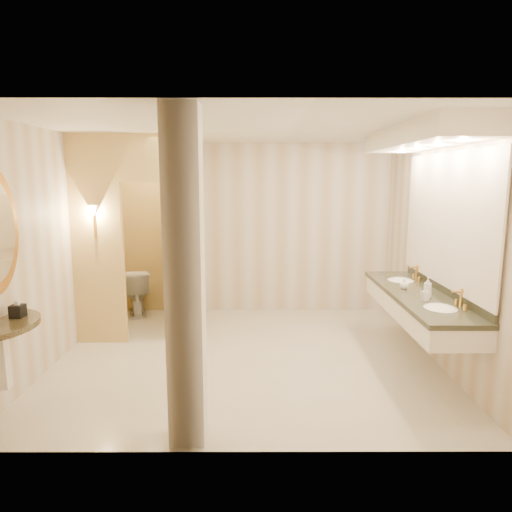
% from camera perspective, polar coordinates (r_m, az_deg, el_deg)
% --- Properties ---
extents(floor, '(4.50, 4.50, 0.00)m').
position_cam_1_polar(floor, '(5.73, -1.18, -12.33)').
color(floor, beige).
rests_on(floor, ground).
extents(ceiling, '(4.50, 4.50, 0.00)m').
position_cam_1_polar(ceiling, '(5.34, -1.28, 15.62)').
color(ceiling, silver).
rests_on(ceiling, wall_back).
extents(wall_back, '(4.50, 0.02, 2.70)m').
position_cam_1_polar(wall_back, '(7.36, -0.93, 3.45)').
color(wall_back, beige).
rests_on(wall_back, floor).
extents(wall_front, '(4.50, 0.02, 2.70)m').
position_cam_1_polar(wall_front, '(3.41, -1.85, -3.84)').
color(wall_front, beige).
rests_on(wall_front, floor).
extents(wall_left, '(0.02, 4.00, 2.70)m').
position_cam_1_polar(wall_left, '(5.86, -23.79, 1.04)').
color(wall_left, beige).
rests_on(wall_left, floor).
extents(wall_right, '(0.02, 4.00, 2.70)m').
position_cam_1_polar(wall_right, '(5.79, 21.66, 1.07)').
color(wall_right, beige).
rests_on(wall_right, floor).
extents(toilet_closet, '(1.50, 1.55, 2.70)m').
position_cam_1_polar(toilet_closet, '(6.44, -11.15, 2.71)').
color(toilet_closet, '#F3D57F').
rests_on(toilet_closet, floor).
extents(wall_sconce, '(0.14, 0.14, 0.42)m').
position_cam_1_polar(wall_sconce, '(6.10, -19.62, 5.22)').
color(wall_sconce, gold).
rests_on(wall_sconce, toilet_closet).
extents(vanity, '(0.75, 2.52, 2.09)m').
position_cam_1_polar(vanity, '(5.37, 20.36, 3.53)').
color(vanity, white).
rests_on(vanity, floor).
extents(pillar, '(0.29, 0.29, 2.70)m').
position_cam_1_polar(pillar, '(3.64, -8.86, -3.07)').
color(pillar, white).
rests_on(pillar, floor).
extents(tissue_box, '(0.12, 0.12, 0.12)m').
position_cam_1_polar(tissue_box, '(4.80, -27.64, -6.11)').
color(tissue_box, black).
rests_on(tissue_box, console_shelf).
extents(toilet, '(0.59, 0.81, 0.74)m').
position_cam_1_polar(toilet, '(7.52, -14.72, -4.31)').
color(toilet, white).
rests_on(toilet, floor).
extents(soap_bottle_a, '(0.08, 0.08, 0.15)m').
position_cam_1_polar(soap_bottle_a, '(5.12, 20.40, -4.45)').
color(soap_bottle_a, beige).
rests_on(soap_bottle_a, vanity).
extents(soap_bottle_b, '(0.12, 0.12, 0.12)m').
position_cam_1_polar(soap_bottle_b, '(5.58, 18.03, -3.34)').
color(soap_bottle_b, silver).
rests_on(soap_bottle_b, vanity).
extents(soap_bottle_c, '(0.12, 0.12, 0.23)m').
position_cam_1_polar(soap_bottle_c, '(5.24, 20.66, -3.70)').
color(soap_bottle_c, '#C6B28C').
rests_on(soap_bottle_c, vanity).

